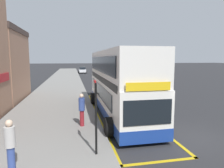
% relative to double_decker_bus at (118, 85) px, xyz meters
% --- Properties ---
extents(ground_plane, '(260.00, 260.00, 0.00)m').
position_rel_double_decker_bus_xyz_m(ground_plane, '(2.46, 27.05, -2.07)').
color(ground_plane, '#28282B').
extents(pavement_near, '(6.00, 76.00, 0.14)m').
position_rel_double_decker_bus_xyz_m(pavement_near, '(-4.54, 27.05, -2.00)').
color(pavement_near, gray).
rests_on(pavement_near, ground).
extents(double_decker_bus, '(3.21, 11.39, 4.40)m').
position_rel_double_decker_bus_xyz_m(double_decker_bus, '(0.00, 0.00, 0.00)').
color(double_decker_bus, white).
rests_on(double_decker_bus, ground).
extents(bus_bay_markings, '(3.20, 14.38, 0.01)m').
position_rel_double_decker_bus_xyz_m(bus_bay_markings, '(0.05, 0.24, -2.06)').
color(bus_bay_markings, gold).
rests_on(bus_bay_markings, ground).
extents(bus_stop_sign, '(0.09, 0.51, 2.90)m').
position_rel_double_decker_bus_xyz_m(bus_stop_sign, '(-2.26, -5.97, -0.25)').
color(bus_stop_sign, black).
rests_on(bus_stop_sign, pavement_near).
extents(parked_car_white_kerbside, '(2.09, 4.20, 1.62)m').
position_rel_double_decker_bus_xyz_m(parked_car_white_kerbside, '(-0.33, 40.97, -1.27)').
color(parked_car_white_kerbside, silver).
rests_on(parked_car_white_kerbside, ground).
extents(pedestrian_waiting_near_sign, '(0.34, 0.34, 1.78)m').
position_rel_double_decker_bus_xyz_m(pedestrian_waiting_near_sign, '(-5.17, -6.71, -0.95)').
color(pedestrian_waiting_near_sign, '#33478C').
rests_on(pedestrian_waiting_near_sign, pavement_near).
extents(pedestrian_further_back, '(0.34, 0.34, 1.82)m').
position_rel_double_decker_bus_xyz_m(pedestrian_further_back, '(-2.64, -2.56, -0.93)').
color(pedestrian_further_back, maroon).
rests_on(pedestrian_further_back, pavement_near).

